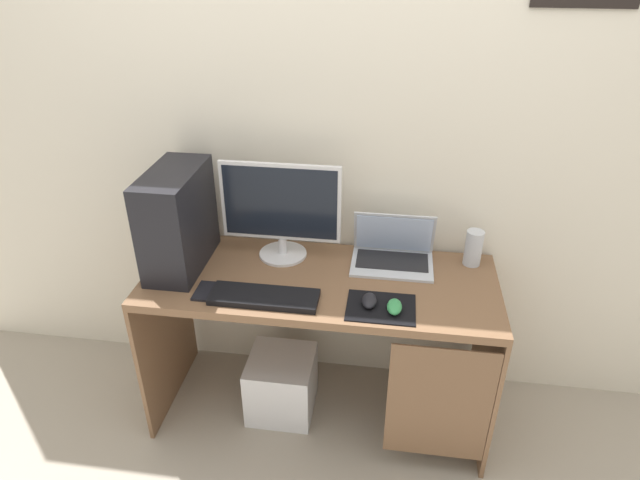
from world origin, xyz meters
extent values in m
plane|color=#9E9384|center=(0.00, 0.00, 0.00)|extent=(8.00, 8.00, 0.00)
cube|color=beige|center=(0.00, 0.33, 1.30)|extent=(4.00, 0.04, 2.60)
cube|color=brown|center=(0.00, 0.00, 0.72)|extent=(1.45, 0.58, 0.03)
cube|color=brown|center=(-0.72, 0.00, 0.35)|extent=(0.02, 0.58, 0.70)
cube|color=brown|center=(0.72, 0.00, 0.35)|extent=(0.02, 0.58, 0.70)
cube|color=brown|center=(0.50, -0.29, 0.38)|extent=(0.40, 0.01, 0.56)
cube|color=black|center=(-0.59, 0.03, 0.95)|extent=(0.20, 0.41, 0.42)
cylinder|color=silver|center=(-0.19, 0.16, 0.74)|extent=(0.21, 0.21, 0.01)
cylinder|color=silver|center=(-0.19, 0.16, 0.79)|extent=(0.04, 0.04, 0.08)
cube|color=silver|center=(-0.19, 0.15, 1.00)|extent=(0.51, 0.02, 0.34)
cube|color=black|center=(-0.19, 0.14, 1.00)|extent=(0.48, 0.00, 0.31)
cube|color=#B7BCC6|center=(0.29, 0.14, 0.74)|extent=(0.34, 0.23, 0.01)
cube|color=black|center=(0.29, 0.16, 0.75)|extent=(0.30, 0.15, 0.00)
cube|color=#B7BCC6|center=(0.29, 0.22, 0.85)|extent=(0.34, 0.07, 0.21)
cube|color=#ADC1E5|center=(0.29, 0.22, 0.85)|extent=(0.32, 0.06, 0.18)
cylinder|color=#B7BCC6|center=(0.62, 0.20, 0.81)|extent=(0.07, 0.07, 0.16)
cube|color=black|center=(-0.19, -0.18, 0.75)|extent=(0.42, 0.14, 0.02)
cube|color=black|center=(0.26, -0.17, 0.74)|extent=(0.26, 0.20, 0.00)
ellipsoid|color=black|center=(0.21, -0.16, 0.76)|extent=(0.06, 0.10, 0.03)
ellipsoid|color=#338C4C|center=(0.31, -0.18, 0.76)|extent=(0.06, 0.10, 0.03)
cube|color=black|center=(-0.44, -0.16, 0.74)|extent=(0.07, 0.13, 0.01)
cube|color=silver|center=(-0.18, -0.02, 0.15)|extent=(0.29, 0.29, 0.29)
camera|label=1|loc=(0.27, -1.85, 1.97)|focal=30.67mm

